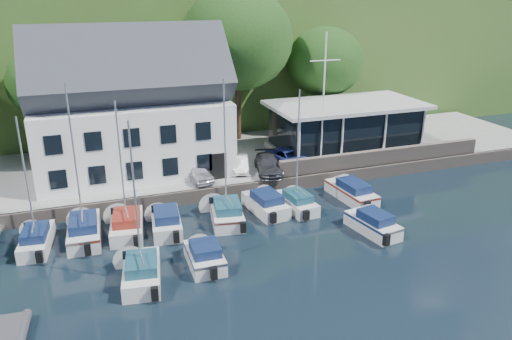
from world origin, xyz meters
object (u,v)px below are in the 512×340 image
object	(u,v)px
harbor_building	(132,116)
boat_r1_0	(27,182)
car_white	(240,163)
boat_r1_6	(298,153)
boat_r2_4	(373,222)
boat_r1_4	(225,157)
boat_r2_1	(136,203)
club_pavilion	(345,126)
boat_r2_2	(204,254)
car_blue	(290,157)
dinghy_1	(7,333)
boat_r1_7	(351,190)
car_silver	(197,172)
boat_r1_2	(121,166)
boat_r1_1	(76,167)
boat_r1_3	(166,219)
flagpole	(323,101)
car_dgrey	(268,165)
boat_r1_5	(266,202)

from	to	relation	value
harbor_building	boat_r1_0	xyz separation A→B (m)	(-6.86, -8.77, -1.17)
car_white	boat_r1_6	bearing A→B (deg)	-56.53
boat_r2_4	boat_r1_6	bearing A→B (deg)	113.40
boat_r1_4	boat_r2_1	xyz separation A→B (m)	(-6.17, -5.43, 0.02)
club_pavilion	boat_r1_4	size ratio (longest dim) A/B	1.49
car_white	harbor_building	bearing A→B (deg)	175.06
club_pavilion	boat_r2_2	xyz separation A→B (m)	(-16.05, -13.47, -2.35)
car_blue	boat_r2_4	bearing A→B (deg)	-99.28
boat_r2_1	dinghy_1	size ratio (longest dim) A/B	3.12
car_blue	dinghy_1	bearing A→B (deg)	-158.98
boat_r1_7	dinghy_1	distance (m)	23.39
car_silver	boat_r1_2	xyz separation A→B (m)	(-5.62, -4.94, 2.79)
boat_r2_2	club_pavilion	bearing A→B (deg)	41.20
boat_r1_1	dinghy_1	distance (m)	10.21
club_pavilion	boat_r1_7	xyz separation A→B (m)	(-3.85, -8.12, -2.33)
boat_r1_3	boat_r1_7	size ratio (longest dim) A/B	0.86
club_pavilion	boat_r2_1	xyz separation A→B (m)	(-19.52, -13.96, 1.41)
boat_r2_1	car_silver	bearing A→B (deg)	71.79
boat_r1_2	dinghy_1	world-z (taller)	boat_r1_2
boat_r1_1	boat_r2_2	size ratio (longest dim) A/B	1.98
flagpole	boat_r1_0	distance (m)	21.64
club_pavilion	boat_r1_2	size ratio (longest dim) A/B	1.49
club_pavilion	boat_r2_1	size ratio (longest dim) A/B	1.48
car_blue	harbor_building	bearing A→B (deg)	150.52
boat_r1_4	boat_r1_0	bearing A→B (deg)	-171.67
flagpole	boat_r2_1	xyz separation A→B (m)	(-15.60, -10.74, -1.72)
car_silver	car_dgrey	distance (m)	5.54
car_silver	boat_r2_2	xyz separation A→B (m)	(-2.01, -10.32, -0.93)
club_pavilion	car_blue	size ratio (longest dim) A/B	3.30
car_silver	boat_r2_4	distance (m)	13.35
car_silver	boat_r1_5	size ratio (longest dim) A/B	0.65
boat_r1_5	boat_r1_6	xyz separation A→B (m)	(2.13, -0.36, 3.36)
boat_r1_7	boat_r1_6	bearing A→B (deg)	178.56
flagpole	boat_r1_4	distance (m)	10.96
flagpole	boat_r2_4	size ratio (longest dim) A/B	1.90
car_dgrey	car_blue	size ratio (longest dim) A/B	1.11
car_white	boat_r1_0	size ratio (longest dim) A/B	0.41
car_blue	boat_r1_1	xyz separation A→B (m)	(-15.88, -5.56, 2.97)
car_silver	car_dgrey	world-z (taller)	car_dgrey
car_silver	boat_r2_4	xyz separation A→B (m)	(8.83, -9.98, -0.91)
boat_r1_2	boat_r1_4	distance (m)	6.33
flagpole	boat_r1_5	bearing A→B (deg)	-143.55
boat_r2_1	harbor_building	bearing A→B (deg)	92.67
boat_r1_0	boat_r2_4	bearing A→B (deg)	-7.33
boat_r1_6	boat_r2_4	size ratio (longest dim) A/B	1.51
harbor_building	boat_r1_1	xyz separation A→B (m)	(-4.19, -8.55, -0.69)
boat_r1_7	harbor_building	bearing A→B (deg)	143.68
harbor_building	club_pavilion	size ratio (longest dim) A/B	1.09
flagpole	boat_r2_2	size ratio (longest dim) A/B	2.20
car_silver	boat_r1_2	bearing A→B (deg)	-149.70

